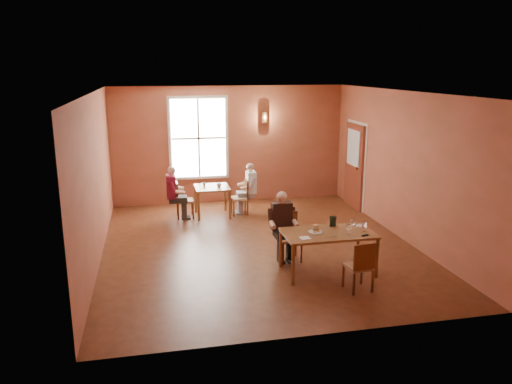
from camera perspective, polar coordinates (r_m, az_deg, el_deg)
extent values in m
cube|color=brown|center=(9.98, 0.24, -6.13)|extent=(6.00, 7.00, 0.01)
cube|color=brown|center=(12.96, -3.04, 5.41)|extent=(6.00, 0.04, 3.00)
cube|color=brown|center=(6.30, 7.01, -4.05)|extent=(6.00, 0.04, 3.00)
cube|color=brown|center=(9.42, -17.90, 1.45)|extent=(0.04, 7.00, 3.00)
cube|color=brown|center=(10.60, 16.32, 2.92)|extent=(0.04, 7.00, 3.00)
cube|color=white|center=(9.38, 0.26, 11.34)|extent=(6.00, 7.00, 0.04)
cube|color=white|center=(12.78, -6.58, 6.13)|extent=(1.36, 0.10, 1.96)
cube|color=maroon|center=(12.70, 11.10, 2.93)|extent=(0.12, 1.04, 2.10)
cylinder|color=brown|center=(12.94, 0.97, 8.55)|extent=(0.16, 0.16, 0.28)
cylinder|color=white|center=(8.54, 6.81, -4.52)|extent=(0.29, 0.29, 0.03)
cube|color=tan|center=(8.61, 6.83, -4.14)|extent=(0.09, 0.08, 0.10)
cube|color=black|center=(8.89, 8.76, -3.33)|extent=(0.12, 0.07, 0.18)
cube|color=silver|center=(8.36, 8.58, -5.11)|extent=(0.18, 0.01, 0.00)
cube|color=white|center=(8.26, 5.63, -5.24)|extent=(0.17, 0.17, 0.01)
cylinder|color=white|center=(9.02, 11.90, -3.79)|extent=(0.21, 0.21, 0.01)
cube|color=black|center=(8.53, 12.36, -4.86)|extent=(0.13, 0.07, 0.02)
imported|color=white|center=(11.74, -4.26, 0.78)|extent=(0.12, 0.12, 0.09)
imported|color=silver|center=(11.90, -5.95, 0.91)|extent=(0.10, 0.10, 0.08)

